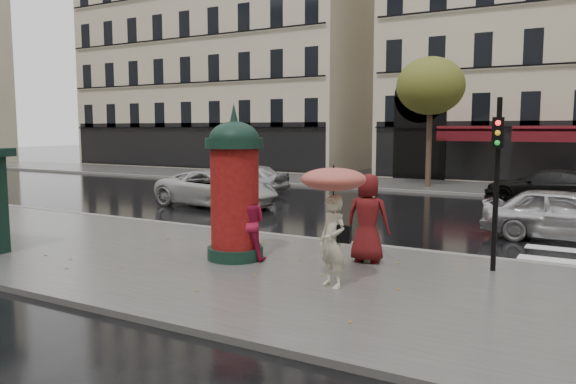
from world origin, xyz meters
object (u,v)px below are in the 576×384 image
Objects in this scene: woman_umbrella at (333,206)px; car_silver at (566,215)px; car_far_silver at (246,178)px; man_burgundy at (368,218)px; morris_column at (235,185)px; traffic_light at (497,167)px; car_white at (217,189)px; car_black at (546,186)px; woman_red at (248,223)px.

car_silver is (3.44, 7.56, -0.91)m from woman_umbrella.
car_silver is at bearing 65.57° from woman_umbrella.
man_burgundy is at bearing 43.89° from car_far_silver.
morris_column is 5.60m from traffic_light.
morris_column is 0.98× the size of traffic_light.
traffic_light reaches higher than woman_umbrella.
woman_umbrella is 12.29m from car_white.
morris_column is 14.15m from car_far_silver.
man_burgundy is (-0.19, 2.19, -0.54)m from woman_umbrella.
man_burgundy is at bearing -168.70° from traffic_light.
man_burgundy is 13.99m from car_black.
car_silver is (6.36, 6.58, -1.07)m from morris_column.
woman_red is 5.41m from traffic_light.
morris_column is 0.68× the size of car_white.
car_silver is (1.04, 4.86, -1.56)m from traffic_light.
woman_umbrella is at bearing -7.35° from car_black.
woman_umbrella is 0.55× the size of car_far_silver.
morris_column is 0.73× the size of car_black.
traffic_light is 0.83× the size of car_silver.
traffic_light reaches higher than car_white.
car_far_silver is (-10.64, 12.80, -0.93)m from woman_umbrella.
car_silver is 0.84× the size of car_white.
man_burgundy is at bearing -9.31° from car_black.
morris_column is at bearing 16.38° from man_burgundy.
man_burgundy is at bearing 94.89° from woman_umbrella.
morris_column is at bearing 161.31° from woman_umbrella.
car_black is (2.16, 15.97, -0.95)m from woman_umbrella.
morris_column is at bearing -134.61° from car_white.
man_burgundy is 14.90m from car_far_silver.
morris_column is at bearing 32.49° from car_far_silver.
woman_red is 0.89m from morris_column.
man_burgundy reaches higher than car_black.
car_silver is at bearing 8.99° from car_black.
car_black is (5.07, 14.98, -1.11)m from morris_column.
car_far_silver is (-10.45, 10.61, -0.39)m from man_burgundy.
morris_column is 15.86m from car_black.
woman_umbrella is 0.66× the size of morris_column.
car_black is at bearing -49.71° from car_white.
woman_red is at bearing 33.66° from car_far_silver.
traffic_light is 13.37m from car_black.
car_black is (-0.24, 13.27, -1.60)m from traffic_light.
car_white is at bearing 129.51° from morris_column.
traffic_light reaches higher than man_burgundy.
car_white reaches higher than car_black.
woman_red reaches higher than car_silver.
car_white is 1.22× the size of car_far_silver.
woman_umbrella reaches higher than woman_red.
morris_column reaches higher than man_burgundy.
traffic_light is 12.79m from car_white.
man_burgundy is (2.39, 1.20, 0.13)m from woman_red.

